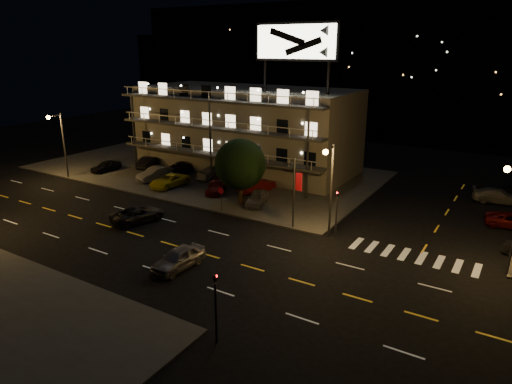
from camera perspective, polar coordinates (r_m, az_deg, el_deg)
The scene contains 24 objects.
ground at distance 37.14m, azimuth -8.37°, elevation -7.14°, with size 140.00×140.00×0.00m, color black.
curb_nw at distance 60.10m, azimuth -6.49°, elevation 2.76°, with size 44.00×24.00×0.15m, color #3A3A38.
motel at distance 59.75m, azimuth -1.26°, elevation 7.95°, with size 28.00×13.80×18.10m.
hill_backdrop at distance 98.47m, azimuth 15.65°, elevation 14.83°, with size 120.00×25.00×24.00m.
streetlight_nw at distance 59.51m, azimuth -23.22°, elevation 6.11°, with size 0.44×1.92×8.00m.
streetlight_nc at distance 37.63m, azimuth 9.23°, elevation 1.23°, with size 0.44×1.92×8.00m.
signal_nw at distance 38.69m, azimuth 10.06°, elevation -2.08°, with size 0.20×0.27×4.60m.
signal_sw at distance 25.07m, azimuth -5.09°, elevation -13.42°, with size 0.20×0.27×4.60m.
banner_north at distance 39.83m, azimuth 4.86°, elevation 0.02°, with size 0.83×0.16×6.40m.
stop_sign at distance 44.52m, azimuth -4.41°, elevation -0.36°, with size 0.91×0.11×2.61m.
tree at distance 45.59m, azimuth -2.03°, elevation 3.30°, with size 5.34×5.14×6.72m.
lot_car_0 at distance 61.76m, azimuth -18.24°, elevation 3.11°, with size 1.64×4.06×1.38m, color black.
lot_car_1 at distance 56.17m, azimuth -12.49°, elevation 2.27°, with size 1.63×4.68×1.54m, color gray.
lot_car_2 at distance 53.09m, azimuth -10.77°, elevation 1.39°, with size 2.29×4.97×1.38m, color yellow.
lot_car_3 at distance 50.33m, azimuth -4.98°, elevation 0.68°, with size 1.81×4.44×1.29m, color #600E0D.
lot_car_4 at distance 46.25m, azimuth 0.14°, elevation -0.73°, with size 1.66×4.12×1.40m, color gray.
lot_car_5 at distance 61.93m, azimuth -13.09°, elevation 3.66°, with size 1.62×4.64×1.53m, color black.
lot_car_6 at distance 58.77m, azimuth -8.99°, elevation 3.11°, with size 2.39×5.18×1.44m, color black.
lot_car_7 at distance 55.79m, azimuth -5.09°, elevation 2.50°, with size 2.09×5.14×1.49m, color gray.
lot_car_8 at distance 54.22m, azimuth -3.82°, elevation 1.97°, with size 1.53×3.81×1.30m, color black.
lot_car_9 at distance 50.33m, azimuth 0.06°, elevation 0.89°, with size 1.61×4.63×1.52m, color #600E0D.
side_car_2 at distance 53.53m, azimuth 28.00°, elevation -0.43°, with size 2.00×4.92×1.43m, color gray.
road_car_east at distance 34.06m, azimuth -9.69°, elevation -8.17°, with size 1.82×4.53×1.54m, color gray.
road_car_west at distance 43.54m, azimuth -14.52°, elevation -2.73°, with size 2.32×5.03×1.40m, color black.
Camera 1 is at (22.05, -25.54, 15.52)m, focal length 32.00 mm.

